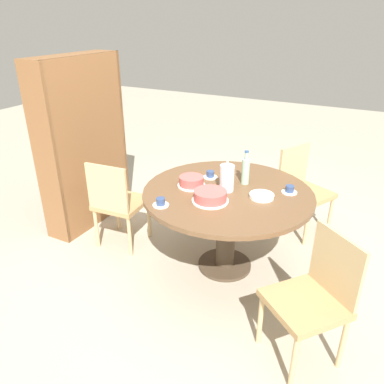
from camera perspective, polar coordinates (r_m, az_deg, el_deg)
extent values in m
plane|color=#B2A893|center=(3.38, 4.97, -11.13)|extent=(14.00, 14.00, 0.00)
cylinder|color=#473828|center=(3.37, 4.98, -10.92)|extent=(0.46, 0.46, 0.03)
cylinder|color=#473828|center=(3.18, 5.21, -5.87)|extent=(0.16, 0.16, 0.67)
cylinder|color=brown|center=(3.01, 5.47, -0.17)|extent=(1.36, 1.36, 0.04)
cylinder|color=tan|center=(2.63, 10.36, -18.60)|extent=(0.03, 0.03, 0.40)
cylinder|color=tan|center=(2.44, 15.26, -23.74)|extent=(0.03, 0.03, 0.40)
cylinder|color=tan|center=(2.80, 16.84, -16.13)|extent=(0.03, 0.03, 0.40)
cylinder|color=tan|center=(2.62, 21.98, -20.57)|extent=(0.03, 0.03, 0.40)
cube|color=tan|center=(2.47, 16.77, -16.02)|extent=(0.59, 0.59, 0.04)
cube|color=tan|center=(2.44, 21.13, -10.36)|extent=(0.27, 0.32, 0.42)
cylinder|color=tan|center=(3.71, 17.03, -5.03)|extent=(0.03, 0.03, 0.40)
cylinder|color=tan|center=(3.97, 20.28, -3.40)|extent=(0.03, 0.03, 0.40)
cylinder|color=tan|center=(3.90, 12.95, -2.92)|extent=(0.03, 0.03, 0.40)
cylinder|color=tan|center=(4.15, 16.31, -1.51)|extent=(0.03, 0.03, 0.40)
cube|color=tan|center=(3.83, 17.06, -0.26)|extent=(0.56, 0.56, 0.04)
cube|color=tan|center=(3.85, 15.23, 3.87)|extent=(0.37, 0.20, 0.42)
cylinder|color=tan|center=(3.70, -6.56, -4.02)|extent=(0.03, 0.03, 0.40)
cylinder|color=tan|center=(3.88, -11.22, -2.94)|extent=(0.03, 0.03, 0.40)
cylinder|color=tan|center=(3.44, -9.48, -6.71)|extent=(0.03, 0.03, 0.40)
cylinder|color=tan|center=(3.63, -14.34, -5.40)|extent=(0.03, 0.03, 0.40)
cube|color=tan|center=(3.55, -10.68, -1.63)|extent=(0.45, 0.45, 0.04)
cube|color=tan|center=(3.31, -12.84, 0.52)|extent=(0.06, 0.40, 0.42)
cube|color=brown|center=(4.26, -11.87, 8.99)|extent=(0.04, 0.28, 1.69)
cube|color=brown|center=(3.60, -21.42, 4.74)|extent=(0.04, 0.28, 1.69)
cube|color=brown|center=(3.83, -14.82, 6.83)|extent=(1.00, 0.02, 1.69)
cube|color=brown|center=(4.23, -14.92, -3.57)|extent=(0.93, 0.27, 0.04)
cube|color=brown|center=(4.09, -15.42, 0.34)|extent=(0.93, 0.27, 0.04)
cube|color=brown|center=(3.97, -15.98, 4.76)|extent=(0.93, 0.27, 0.04)
cube|color=brown|center=(3.87, -16.58, 9.43)|extent=(0.93, 0.27, 0.04)
cube|color=brown|center=(3.79, -17.22, 14.32)|extent=(0.93, 0.27, 0.04)
cube|color=brown|center=(3.75, -17.88, 19.08)|extent=(0.93, 0.27, 0.04)
cube|color=#703384|center=(4.32, -12.81, -0.43)|extent=(0.42, 0.21, 0.27)
cube|color=teal|center=(4.01, -17.36, -3.53)|extent=(0.42, 0.21, 0.22)
cube|color=beige|center=(4.21, -13.15, 3.19)|extent=(0.41, 0.21, 0.22)
cube|color=gold|center=(3.86, -18.06, 0.88)|extent=(0.41, 0.21, 0.27)
cube|color=gold|center=(4.12, -13.34, 7.70)|extent=(0.35, 0.21, 0.22)
cube|color=#28703D|center=(3.73, -19.01, 4.99)|extent=(0.35, 0.21, 0.20)
cube|color=#B72D28|center=(4.03, -13.93, 12.07)|extent=(0.37, 0.21, 0.20)
cube|color=black|center=(3.64, -19.64, 10.09)|extent=(0.37, 0.21, 0.21)
cube|color=#234793|center=(3.95, -14.68, 16.84)|extent=(0.42, 0.21, 0.21)
cube|color=#234793|center=(3.59, -20.16, 15.24)|extent=(0.42, 0.21, 0.20)
cylinder|color=silver|center=(2.97, 5.33, 2.13)|extent=(0.12, 0.12, 0.22)
cone|color=silver|center=(2.93, 5.42, 4.24)|extent=(0.10, 0.10, 0.02)
sphere|color=silver|center=(2.92, 5.44, 4.58)|extent=(0.02, 0.02, 0.02)
cylinder|color=#99C6A3|center=(3.12, 8.15, 3.11)|extent=(0.07, 0.07, 0.21)
cylinder|color=#99C6A3|center=(3.07, 8.31, 5.48)|extent=(0.03, 0.03, 0.06)
cylinder|color=#2D5184|center=(3.06, 8.35, 6.12)|extent=(0.03, 0.03, 0.01)
cylinder|color=white|center=(2.83, 2.79, -1.32)|extent=(0.28, 0.28, 0.01)
cylinder|color=#C65651|center=(2.81, 2.81, -0.53)|extent=(0.25, 0.25, 0.07)
cylinder|color=white|center=(3.08, -0.08, 1.00)|extent=(0.23, 0.23, 0.01)
cylinder|color=#C65651|center=(3.06, -0.08, 1.72)|extent=(0.20, 0.20, 0.07)
cylinder|color=white|center=(3.06, 14.61, -0.03)|extent=(0.12, 0.12, 0.01)
cylinder|color=#334775|center=(3.05, 14.67, 0.48)|extent=(0.07, 0.07, 0.05)
cylinder|color=white|center=(2.78, -4.77, -1.99)|extent=(0.12, 0.12, 0.01)
cylinder|color=#334775|center=(2.76, -4.80, -1.44)|extent=(0.07, 0.07, 0.05)
cylinder|color=white|center=(3.25, 2.80, 2.28)|extent=(0.12, 0.12, 0.01)
cylinder|color=#334775|center=(3.23, 2.81, 2.77)|extent=(0.07, 0.07, 0.05)
cylinder|color=white|center=(2.93, 10.55, -0.77)|extent=(0.19, 0.19, 0.01)
cylinder|color=white|center=(2.93, 10.57, -0.59)|extent=(0.19, 0.19, 0.01)
cylinder|color=white|center=(2.92, 10.58, -0.42)|extent=(0.19, 0.19, 0.01)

